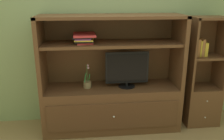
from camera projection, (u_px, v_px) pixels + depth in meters
painted_rear_wall at (109, 23)px, 3.31m from camera, size 6.00×0.10×2.80m
media_console at (112, 95)px, 3.26m from camera, size 1.83×0.56×1.54m
tv_monitor at (127, 69)px, 3.15m from camera, size 0.57×0.22×0.48m
potted_plant at (87, 83)px, 3.17m from camera, size 0.11×0.11×0.32m
magazine_stack at (84, 38)px, 2.98m from camera, size 0.29×0.35×0.12m
bookshelf_tall at (201, 89)px, 3.39m from camera, size 0.47×0.39×1.51m
upright_book_row at (200, 48)px, 3.19m from camera, size 0.17×0.15×0.23m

